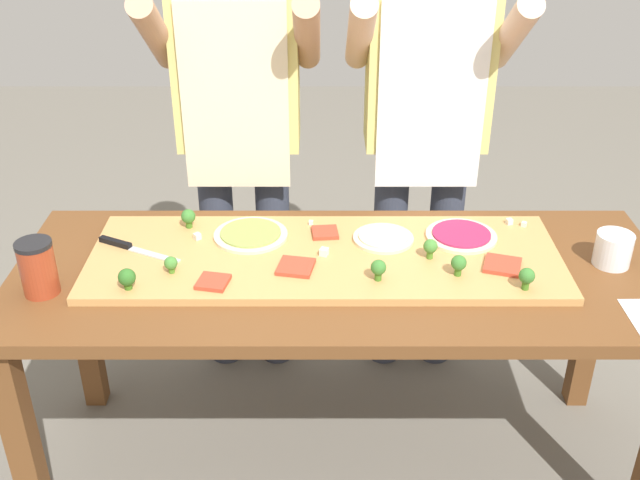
{
  "coord_description": "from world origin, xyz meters",
  "views": [
    {
      "loc": [
        -0.06,
        -1.84,
        1.87
      ],
      "look_at": [
        -0.06,
        0.03,
        0.83
      ],
      "focal_mm": 42.53,
      "sensor_mm": 36.0,
      "label": 1
    }
  ],
  "objects_px": {
    "broccoli_floret_front_mid": "(430,247)",
    "prep_table": "(340,297)",
    "pizza_whole_beet_magenta": "(461,235)",
    "cook_left": "(238,117)",
    "broccoli_floret_front_left": "(378,268)",
    "cheese_crumble_b": "(523,224)",
    "pizza_slice_far_left": "(295,267)",
    "flour_cup": "(612,251)",
    "sauce_jar": "(37,268)",
    "cheese_crumble_a": "(310,223)",
    "pizza_whole_pesto_green": "(250,234)",
    "cook_right": "(425,117)",
    "pizza_slice_near_left": "(502,265)",
    "chefs_knife": "(127,246)",
    "cheese_crumble_e": "(197,236)",
    "pizza_whole_cheese_artichoke": "(383,238)",
    "broccoli_floret_back_mid": "(188,217)",
    "pizza_slice_center": "(212,282)",
    "broccoli_floret_center_right": "(526,277)",
    "broccoli_floret_back_right": "(170,264)",
    "cheese_crumble_c": "(323,252)",
    "broccoli_floret_center_left": "(126,278)",
    "broccoli_floret_back_left": "(458,264)",
    "pizza_slice_far_right": "(324,232)",
    "cheese_crumble_d": "(509,221)"
  },
  "relations": [
    {
      "from": "prep_table",
      "to": "broccoli_floret_back_mid",
      "type": "relative_size",
      "value": 31.17
    },
    {
      "from": "cheese_crumble_a",
      "to": "sauce_jar",
      "type": "xyz_separation_m",
      "value": [
        -0.72,
        -0.35,
        0.05
      ]
    },
    {
      "from": "broccoli_floret_back_left",
      "to": "cheese_crumble_b",
      "type": "bearing_deg",
      "value": 48.81
    },
    {
      "from": "pizza_whole_pesto_green",
      "to": "cheese_crumble_e",
      "type": "relative_size",
      "value": 11.99
    },
    {
      "from": "broccoli_floret_back_mid",
      "to": "cheese_crumble_a",
      "type": "xyz_separation_m",
      "value": [
        0.37,
        0.02,
        -0.03
      ]
    },
    {
      "from": "broccoli_floret_front_mid",
      "to": "prep_table",
      "type": "bearing_deg",
      "value": -175.46
    },
    {
      "from": "cheese_crumble_c",
      "to": "cheese_crumble_e",
      "type": "distance_m",
      "value": 0.39
    },
    {
      "from": "chefs_knife",
      "to": "cheese_crumble_e",
      "type": "distance_m",
      "value": 0.2
    },
    {
      "from": "pizza_slice_far_right",
      "to": "cook_left",
      "type": "relative_size",
      "value": 0.05
    },
    {
      "from": "broccoli_floret_center_right",
      "to": "broccoli_floret_front_mid",
      "type": "height_order",
      "value": "broccoli_floret_center_right"
    },
    {
      "from": "pizza_slice_far_left",
      "to": "broccoli_floret_front_mid",
      "type": "bearing_deg",
      "value": 8.7
    },
    {
      "from": "pizza_slice_near_left",
      "to": "broccoli_floret_center_right",
      "type": "xyz_separation_m",
      "value": [
        0.04,
        -0.11,
        0.03
      ]
    },
    {
      "from": "broccoli_floret_front_mid",
      "to": "pizza_whole_beet_magenta",
      "type": "bearing_deg",
      "value": 47.79
    },
    {
      "from": "chefs_knife",
      "to": "cook_left",
      "type": "distance_m",
      "value": 0.61
    },
    {
      "from": "cheese_crumble_a",
      "to": "cheese_crumble_b",
      "type": "xyz_separation_m",
      "value": [
        0.65,
        -0.01,
        0.0
      ]
    },
    {
      "from": "pizza_whole_cheese_artichoke",
      "to": "prep_table",
      "type": "bearing_deg",
      "value": -135.59
    },
    {
      "from": "flour_cup",
      "to": "sauce_jar",
      "type": "distance_m",
      "value": 1.59
    },
    {
      "from": "pizza_whole_beet_magenta",
      "to": "cook_left",
      "type": "distance_m",
      "value": 0.84
    },
    {
      "from": "pizza_whole_beet_magenta",
      "to": "broccoli_floret_back_right",
      "type": "relative_size",
      "value": 4.31
    },
    {
      "from": "broccoli_floret_center_left",
      "to": "cheese_crumble_e",
      "type": "xyz_separation_m",
      "value": [
        0.15,
        0.27,
        -0.02
      ]
    },
    {
      "from": "pizza_whole_pesto_green",
      "to": "sauce_jar",
      "type": "height_order",
      "value": "sauce_jar"
    },
    {
      "from": "pizza_whole_pesto_green",
      "to": "cook_right",
      "type": "relative_size",
      "value": 0.13
    },
    {
      "from": "prep_table",
      "to": "pizza_slice_far_left",
      "type": "relative_size",
      "value": 19.42
    },
    {
      "from": "pizza_slice_center",
      "to": "pizza_whole_cheese_artichoke",
      "type": "bearing_deg",
      "value": 27.01
    },
    {
      "from": "broccoli_floret_back_left",
      "to": "pizza_slice_far_right",
      "type": "bearing_deg",
      "value": 147.28
    },
    {
      "from": "cheese_crumble_e",
      "to": "pizza_whole_beet_magenta",
      "type": "bearing_deg",
      "value": 0.72
    },
    {
      "from": "pizza_slice_center",
      "to": "flour_cup",
      "type": "height_order",
      "value": "flour_cup"
    },
    {
      "from": "broccoli_floret_back_right",
      "to": "cheese_crumble_e",
      "type": "distance_m",
      "value": 0.2
    },
    {
      "from": "chefs_knife",
      "to": "broccoli_floret_back_right",
      "type": "relative_size",
      "value": 5.27
    },
    {
      "from": "pizza_slice_near_left",
      "to": "broccoli_floret_front_left",
      "type": "distance_m",
      "value": 0.36
    },
    {
      "from": "pizza_slice_far_right",
      "to": "cook_right",
      "type": "relative_size",
      "value": 0.05
    },
    {
      "from": "broccoli_floret_front_left",
      "to": "cheese_crumble_b",
      "type": "bearing_deg",
      "value": 33.35
    },
    {
      "from": "chefs_knife",
      "to": "broccoli_floret_back_mid",
      "type": "relative_size",
      "value": 4.33
    },
    {
      "from": "pizza_slice_center",
      "to": "sauce_jar",
      "type": "height_order",
      "value": "sauce_jar"
    },
    {
      "from": "chefs_knife",
      "to": "pizza_slice_far_left",
      "type": "bearing_deg",
      "value": -13.07
    },
    {
      "from": "pizza_whole_pesto_green",
      "to": "pizza_slice_far_right",
      "type": "height_order",
      "value": "pizza_whole_pesto_green"
    },
    {
      "from": "pizza_slice_near_left",
      "to": "sauce_jar",
      "type": "relative_size",
      "value": 0.64
    },
    {
      "from": "cheese_crumble_e",
      "to": "pizza_whole_pesto_green",
      "type": "bearing_deg",
      "value": 5.6
    },
    {
      "from": "pizza_slice_center",
      "to": "broccoli_floret_front_mid",
      "type": "distance_m",
      "value": 0.62
    },
    {
      "from": "broccoli_floret_center_left",
      "to": "broccoli_floret_back_mid",
      "type": "distance_m",
      "value": 0.36
    },
    {
      "from": "broccoli_floret_front_mid",
      "to": "pizza_whole_cheese_artichoke",
      "type": "bearing_deg",
      "value": 139.55
    },
    {
      "from": "chefs_knife",
      "to": "broccoli_floret_front_left",
      "type": "bearing_deg",
      "value": -13.53
    },
    {
      "from": "pizza_slice_center",
      "to": "cheese_crumble_d",
      "type": "height_order",
      "value": "cheese_crumble_d"
    },
    {
      "from": "broccoli_floret_front_left",
      "to": "cheese_crumble_b",
      "type": "height_order",
      "value": "broccoli_floret_front_left"
    },
    {
      "from": "pizza_whole_cheese_artichoke",
      "to": "pizza_slice_far_right",
      "type": "relative_size",
      "value": 2.35
    },
    {
      "from": "broccoli_floret_back_right",
      "to": "cheese_crumble_c",
      "type": "bearing_deg",
      "value": 12.7
    },
    {
      "from": "chefs_knife",
      "to": "pizza_whole_pesto_green",
      "type": "distance_m",
      "value": 0.36
    },
    {
      "from": "pizza_slice_far_left",
      "to": "broccoli_floret_back_mid",
      "type": "relative_size",
      "value": 1.6
    },
    {
      "from": "broccoli_floret_center_right",
      "to": "cheese_crumble_e",
      "type": "distance_m",
      "value": 0.95
    },
    {
      "from": "prep_table",
      "to": "chefs_knife",
      "type": "bearing_deg",
      "value": 172.97
    }
  ]
}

